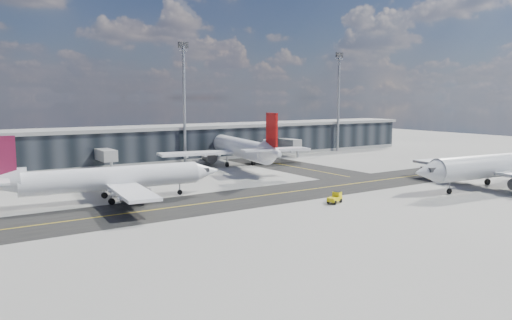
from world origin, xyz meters
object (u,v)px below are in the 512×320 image
object	(u,v)px
airliner_redtail	(240,148)
service_van	(203,161)
baggage_tug	(335,197)
airliner_near	(502,165)
airliner_af	(110,179)

from	to	relation	value
airliner_redtail	service_van	world-z (taller)	airliner_redtail
airliner_redtail	baggage_tug	bearing A→B (deg)	-92.07
airliner_near	baggage_tug	distance (m)	34.00
airliner_near	baggage_tug	size ratio (longest dim) A/B	13.97
airliner_af	baggage_tug	world-z (taller)	airliner_af
airliner_redtail	airliner_near	distance (m)	54.88
baggage_tug	service_van	distance (m)	50.92
airliner_redtail	baggage_tug	distance (m)	44.09
airliner_redtail	baggage_tug	world-z (taller)	airliner_redtail
airliner_af	airliner_near	bearing A→B (deg)	72.12
airliner_af	airliner_near	size ratio (longest dim) A/B	0.88
airliner_af	airliner_redtail	world-z (taller)	airliner_redtail
airliner_near	service_van	world-z (taller)	airliner_near
airliner_redtail	baggage_tug	xyz separation A→B (m)	(-9.63, -42.89, -3.41)
airliner_near	airliner_redtail	bearing A→B (deg)	32.08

